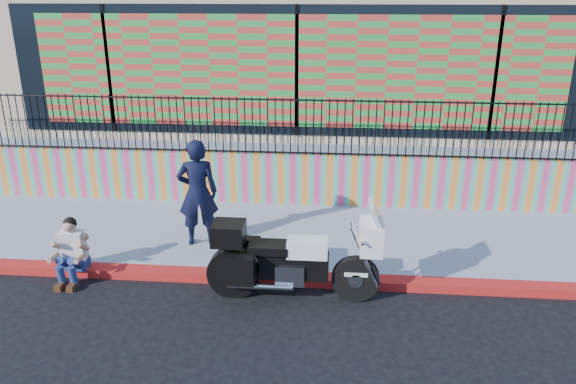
# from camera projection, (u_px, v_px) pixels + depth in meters

# --- Properties ---
(ground) EXTENTS (90.00, 90.00, 0.00)m
(ground) POSITION_uv_depth(u_px,v_px,m) (278.00, 282.00, 9.28)
(ground) COLOR black
(ground) RESTS_ON ground
(red_curb) EXTENTS (16.00, 0.30, 0.15)m
(red_curb) POSITION_uv_depth(u_px,v_px,m) (278.00, 278.00, 9.25)
(red_curb) COLOR #B20C24
(red_curb) RESTS_ON ground
(sidewalk) EXTENTS (16.00, 3.00, 0.15)m
(sidewalk) POSITION_uv_depth(u_px,v_px,m) (287.00, 236.00, 10.80)
(sidewalk) COLOR #939CB0
(sidewalk) RESTS_ON ground
(mural_wall) EXTENTS (16.00, 0.20, 1.10)m
(mural_wall) POSITION_uv_depth(u_px,v_px,m) (293.00, 179.00, 12.07)
(mural_wall) COLOR #EB3D6F
(mural_wall) RESTS_ON sidewalk
(metal_fence) EXTENTS (15.80, 0.04, 1.20)m
(metal_fence) POSITION_uv_depth(u_px,v_px,m) (293.00, 127.00, 11.68)
(metal_fence) COLOR black
(metal_fence) RESTS_ON mural_wall
(elevated_platform) EXTENTS (16.00, 10.00, 1.25)m
(elevated_platform) POSITION_uv_depth(u_px,v_px,m) (307.00, 126.00, 16.87)
(elevated_platform) COLOR #939CB0
(elevated_platform) RESTS_ON ground
(storefront_building) EXTENTS (14.00, 8.06, 4.00)m
(storefront_building) POSITION_uv_depth(u_px,v_px,m) (307.00, 37.00, 15.75)
(storefront_building) COLOR #C6B284
(storefront_building) RESTS_ON elevated_platform
(police_motorcycle) EXTENTS (2.64, 0.87, 1.64)m
(police_motorcycle) POSITION_uv_depth(u_px,v_px,m) (291.00, 258.00, 8.61)
(police_motorcycle) COLOR black
(police_motorcycle) RESTS_ON ground
(police_officer) EXTENTS (0.80, 0.62, 1.97)m
(police_officer) POSITION_uv_depth(u_px,v_px,m) (198.00, 193.00, 10.03)
(police_officer) COLOR black
(police_officer) RESTS_ON sidewalk
(seated_man) EXTENTS (0.54, 0.71, 1.06)m
(seated_man) POSITION_uv_depth(u_px,v_px,m) (70.00, 257.00, 9.16)
(seated_man) COLOR navy
(seated_man) RESTS_ON ground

